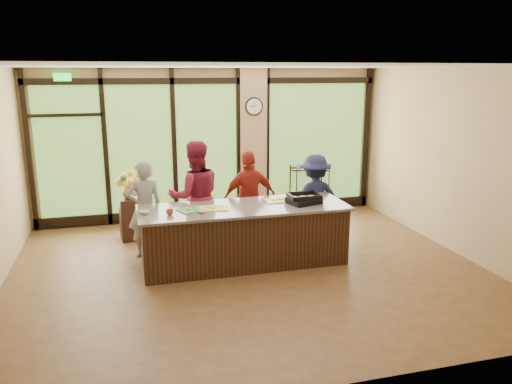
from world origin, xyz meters
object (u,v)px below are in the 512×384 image
cook_left (145,209)px  bar_cart (309,183)px  flower_stand (131,219)px  island_base (244,236)px  roasting_pan (304,201)px  cook_right (315,198)px

cook_left → bar_cart: bearing=-162.0°
cook_left → flower_stand: 1.02m
island_base → flower_stand: bearing=135.4°
cook_left → flower_stand: size_ratio=2.10×
island_base → bar_cart: bearing=50.4°
roasting_pan → bar_cart: bearing=50.8°
cook_right → flower_stand: (-3.12, 0.93, -0.40)m
island_base → bar_cart: (2.03, 2.45, 0.20)m
flower_stand → island_base: bearing=-50.7°
cook_right → flower_stand: bearing=-14.2°
roasting_pan → flower_stand: 3.18m
island_base → bar_cart: bar_cart is taller
roasting_pan → bar_cart: bar_cart is taller
cook_left → cook_right: cook_left is taller
island_base → cook_right: (1.45, 0.72, 0.33)m
island_base → flower_stand: 2.34m
bar_cart → flower_stand: bearing=-151.2°
roasting_pan → flower_stand: size_ratio=0.63×
cook_right → cook_left: bearing=2.0°
island_base → cook_left: size_ratio=1.96×
cook_right → roasting_pan: 0.95m
cook_left → roasting_pan: size_ratio=3.33×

